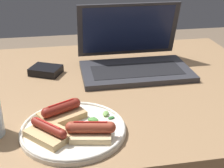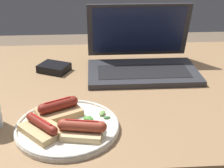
{
  "view_description": "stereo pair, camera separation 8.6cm",
  "coord_description": "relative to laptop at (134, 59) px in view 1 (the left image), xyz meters",
  "views": [
    {
      "loc": [
        -0.17,
        -0.9,
        1.15
      ],
      "look_at": [
        -0.03,
        -0.13,
        0.77
      ],
      "focal_mm": 50.0,
      "sensor_mm": 36.0,
      "label": 1
    },
    {
      "loc": [
        -0.08,
        -0.91,
        1.15
      ],
      "look_at": [
        -0.03,
        -0.13,
        0.77
      ],
      "focal_mm": 50.0,
      "sensor_mm": 36.0,
      "label": 2
    }
  ],
  "objects": [
    {
      "name": "sausage_toast_middle",
      "position": [
        -0.29,
        -0.39,
        -0.02
      ],
      "size": [
        0.12,
        0.12,
        0.04
      ],
      "rotation": [
        0.0,
        0.0,
        2.33
      ],
      "color": "tan",
      "rests_on": "plate"
    },
    {
      "name": "sausage_toast_right",
      "position": [
        -0.2,
        -0.41,
        -0.01
      ],
      "size": [
        0.11,
        0.07,
        0.04
      ],
      "rotation": [
        0.0,
        0.0,
        6.1
      ],
      "color": "#D6B784",
      "rests_on": "plate"
    },
    {
      "name": "plate",
      "position": [
        -0.24,
        -0.36,
        -0.03
      ],
      "size": [
        0.26,
        0.26,
        0.02
      ],
      "color": "silver",
      "rests_on": "desk"
    },
    {
      "name": "salad_pile",
      "position": [
        -0.17,
        -0.33,
        -0.03
      ],
      "size": [
        0.07,
        0.06,
        0.01
      ],
      "color": "#2D662D",
      "rests_on": "plate"
    },
    {
      "name": "laptop",
      "position": [
        0.0,
        0.0,
        0.0
      ],
      "size": [
        0.37,
        0.27,
        0.22
      ],
      "color": "#2D2D33",
      "rests_on": "desk"
    },
    {
      "name": "sausage_toast_left",
      "position": [
        -0.26,
        -0.31,
        -0.01
      ],
      "size": [
        0.13,
        0.12,
        0.05
      ],
      "rotation": [
        0.0,
        0.0,
        3.62
      ],
      "color": "tan",
      "rests_on": "plate"
    },
    {
      "name": "external_drive",
      "position": [
        -0.31,
        0.01,
        -0.03
      ],
      "size": [
        0.12,
        0.11,
        0.03
      ],
      "rotation": [
        0.0,
        0.0,
        -0.45
      ],
      "color": "black",
      "rests_on": "desk"
    },
    {
      "name": "desk",
      "position": [
        -0.09,
        -0.1,
        -0.13
      ],
      "size": [
        1.05,
        0.82,
        0.71
      ],
      "color": "#93704C",
      "rests_on": "ground_plane"
    }
  ]
}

